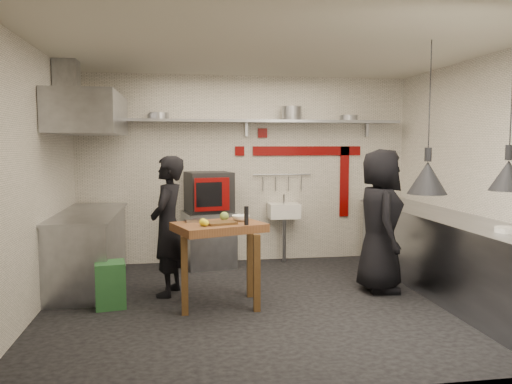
{
  "coord_description": "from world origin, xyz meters",
  "views": [
    {
      "loc": [
        -1.01,
        -5.41,
        1.77
      ],
      "look_at": [
        -0.13,
        0.3,
        1.22
      ],
      "focal_mm": 35.0,
      "sensor_mm": 36.0,
      "label": 1
    }
  ],
  "objects": [
    {
      "name": "floor",
      "position": [
        0.0,
        0.0,
        0.0
      ],
      "size": [
        5.0,
        5.0,
        0.0
      ],
      "primitive_type": "plane",
      "color": "black",
      "rests_on": "ground"
    },
    {
      "name": "ceiling",
      "position": [
        0.0,
        0.0,
        2.8
      ],
      "size": [
        5.0,
        5.0,
        0.0
      ],
      "primitive_type": "plane",
      "color": "beige",
      "rests_on": "floor"
    },
    {
      "name": "wall_back",
      "position": [
        0.0,
        2.1,
        1.4
      ],
      "size": [
        5.0,
        0.04,
        2.8
      ],
      "primitive_type": "cube",
      "color": "silver",
      "rests_on": "floor"
    },
    {
      "name": "wall_front",
      "position": [
        0.0,
        -2.1,
        1.4
      ],
      "size": [
        5.0,
        0.04,
        2.8
      ],
      "primitive_type": "cube",
      "color": "silver",
      "rests_on": "floor"
    },
    {
      "name": "wall_left",
      "position": [
        -2.5,
        0.0,
        1.4
      ],
      "size": [
        0.04,
        4.2,
        2.8
      ],
      "primitive_type": "cube",
      "color": "silver",
      "rests_on": "floor"
    },
    {
      "name": "wall_right",
      "position": [
        2.5,
        0.0,
        1.4
      ],
      "size": [
        0.04,
        4.2,
        2.8
      ],
      "primitive_type": "cube",
      "color": "silver",
      "rests_on": "floor"
    },
    {
      "name": "red_band_horiz",
      "position": [
        0.95,
        2.08,
        1.68
      ],
      "size": [
        1.7,
        0.02,
        0.14
      ],
      "primitive_type": "cube",
      "color": "#6F0504",
      "rests_on": "wall_back"
    },
    {
      "name": "red_band_vert",
      "position": [
        1.55,
        2.08,
        1.2
      ],
      "size": [
        0.14,
        0.02,
        1.1
      ],
      "primitive_type": "cube",
      "color": "#6F0504",
      "rests_on": "wall_back"
    },
    {
      "name": "red_tile_a",
      "position": [
        0.25,
        2.08,
        1.95
      ],
      "size": [
        0.14,
        0.02,
        0.14
      ],
      "primitive_type": "cube",
      "color": "#6F0504",
      "rests_on": "wall_back"
    },
    {
      "name": "red_tile_b",
      "position": [
        -0.1,
        2.08,
        1.68
      ],
      "size": [
        0.14,
        0.02,
        0.14
      ],
      "primitive_type": "cube",
      "color": "#6F0504",
      "rests_on": "wall_back"
    },
    {
      "name": "back_shelf",
      "position": [
        0.0,
        1.92,
        2.12
      ],
      "size": [
        4.6,
        0.34,
        0.04
      ],
      "primitive_type": "cube",
      "color": "gray",
      "rests_on": "wall_back"
    },
    {
      "name": "shelf_bracket_left",
      "position": [
        -1.9,
        2.07,
        2.02
      ],
      "size": [
        0.04,
        0.06,
        0.24
      ],
      "primitive_type": "cube",
      "color": "gray",
      "rests_on": "wall_back"
    },
    {
      "name": "shelf_bracket_mid",
      "position": [
        0.0,
        2.07,
        2.02
      ],
      "size": [
        0.04,
        0.06,
        0.24
      ],
      "primitive_type": "cube",
      "color": "gray",
      "rests_on": "wall_back"
    },
    {
      "name": "shelf_bracket_right",
      "position": [
        1.9,
        2.07,
        2.02
      ],
      "size": [
        0.04,
        0.06,
        0.24
      ],
      "primitive_type": "cube",
      "color": "gray",
      "rests_on": "wall_back"
    },
    {
      "name": "pan_far_left",
      "position": [
        -1.28,
        1.92,
        2.19
      ],
      "size": [
        0.32,
        0.32,
        0.09
      ],
      "primitive_type": "cylinder",
      "rotation": [
        0.0,
        0.0,
        0.11
      ],
      "color": "gray",
      "rests_on": "back_shelf"
    },
    {
      "name": "pan_mid_left",
      "position": [
        -1.31,
        1.92,
        2.18
      ],
      "size": [
        0.33,
        0.33,
        0.07
      ],
      "primitive_type": "cylinder",
      "rotation": [
        0.0,
        0.0,
        -0.31
      ],
      "color": "gray",
      "rests_on": "back_shelf"
    },
    {
      "name": "stock_pot",
      "position": [
        0.66,
        1.92,
        2.24
      ],
      "size": [
        0.3,
        0.3,
        0.2
      ],
      "primitive_type": "cylinder",
      "rotation": [
        0.0,
        0.0,
        -0.01
      ],
      "color": "gray",
      "rests_on": "back_shelf"
    },
    {
      "name": "pan_right",
      "position": [
        1.55,
        1.92,
        2.18
      ],
      "size": [
        0.32,
        0.32,
        0.08
      ],
      "primitive_type": "cylinder",
      "rotation": [
        0.0,
        0.0,
        -0.2
      ],
      "color": "gray",
      "rests_on": "back_shelf"
    },
    {
      "name": "oven_stand",
      "position": [
        -0.59,
        1.8,
        0.4
      ],
      "size": [
        0.8,
        0.75,
        0.8
      ],
      "primitive_type": "cube",
      "rotation": [
        0.0,
        0.0,
        0.2
      ],
      "color": "gray",
      "rests_on": "floor"
    },
    {
      "name": "combi_oven",
      "position": [
        -0.59,
        1.82,
        1.09
      ],
      "size": [
        0.72,
        0.69,
        0.58
      ],
      "primitive_type": "cube",
      "rotation": [
        0.0,
        0.0,
        0.2
      ],
      "color": "black",
      "rests_on": "oven_stand"
    },
    {
      "name": "oven_door",
      "position": [
        -0.56,
        1.46,
        1.09
      ],
      "size": [
        0.49,
        0.13,
        0.46
      ],
      "primitive_type": "cube",
      "rotation": [
        0.0,
        0.0,
        0.2
      ],
      "color": "#6F0504",
      "rests_on": "combi_oven"
    },
    {
      "name": "oven_glass",
      "position": [
        -0.6,
        1.44,
        1.09
      ],
      "size": [
        0.36,
        0.09,
        0.34
      ],
      "primitive_type": "cube",
      "rotation": [
        0.0,
        0.0,
        0.2
      ],
      "color": "black",
      "rests_on": "oven_door"
    },
    {
      "name": "hand_sink",
      "position": [
        0.55,
        1.92,
        0.78
      ],
      "size": [
        0.46,
        0.34,
        0.22
      ],
      "primitive_type": "cube",
      "color": "white",
      "rests_on": "wall_back"
    },
    {
      "name": "sink_tap",
      "position": [
        0.55,
        1.92,
        0.96
      ],
      "size": [
        0.03,
        0.03,
        0.14
      ],
      "primitive_type": "cylinder",
      "color": "gray",
      "rests_on": "hand_sink"
    },
    {
      "name": "sink_drain",
      "position": [
        0.55,
        1.88,
        0.34
      ],
      "size": [
        0.06,
        0.06,
        0.66
      ],
      "primitive_type": "cylinder",
      "color": "gray",
      "rests_on": "floor"
    },
    {
      "name": "utensil_rail",
      "position": [
        0.55,
        2.06,
        1.32
      ],
      "size": [
        0.9,
        0.02,
        0.02
      ],
      "primitive_type": "cylinder",
      "rotation": [
        0.0,
        1.57,
        0.0
      ],
      "color": "gray",
      "rests_on": "wall_back"
    },
    {
      "name": "counter_right",
      "position": [
        2.15,
        0.0,
        0.45
      ],
      "size": [
        0.7,
        3.8,
        0.9
      ],
      "primitive_type": "cube",
      "color": "gray",
      "rests_on": "floor"
    },
    {
      "name": "counter_right_top",
      "position": [
        2.15,
        0.0,
        0.92
      ],
      "size": [
        0.76,
        3.9,
        0.03
      ],
      "primitive_type": "cube",
      "color": "gray",
      "rests_on": "counter_right"
    },
    {
      "name": "small_bowl_right",
      "position": [
        2.1,
        -1.09,
        0.96
      ],
      "size": [
        0.26,
        0.26,
        0.05
      ],
      "primitive_type": "cylinder",
      "rotation": [
        0.0,
        0.0,
        -0.2
      ],
      "color": "white",
      "rests_on": "counter_right_top"
    },
    {
      "name": "counter_left",
      "position": [
        -2.15,
        1.05,
        0.45
      ],
      "size": [
        0.7,
        1.9,
        0.9
      ],
      "primitive_type": "cube",
      "color": "gray",
      "rests_on": "floor"
    },
    {
      "name": "counter_left_top",
      "position": [
        -2.15,
        1.05,
        0.92
      ],
      "size": [
        0.76,
        2.0,
        0.03
      ],
      "primitive_type": "cube",
      "color": "gray",
      "rests_on": "counter_left"
    },
    {
      "name": "extractor_hood",
      "position": [
        -2.1,
        1.05,
        2.15
      ],
      "size": [
        0.78,
        1.6,
        0.5
      ],
      "primitive_type": "cube",
      "color": "gray",
      "rests_on": "ceiling"
    },
    {
      "name": "hood_duct",
      "position": [
        -2.35,
        1.05,
        2.55
      ],
      "size": [
        0.28,
        0.28,
        0.5
      ],
      "primitive_type": "cube",
      "color": "gray",
      "rests_on": "ceiling"
    },
    {
      "name": "green_bin",
      "position": [
        -1.77,
        0.1,
        0.25
      ],
      "size": [
        0.36,
        0.36,
        0.5
      ],
      "primitive_type": "cube",
      "rotation": [
        0.0,
        0.0,
        0.16
      ],
      "color": "#265F2E",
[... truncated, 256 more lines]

